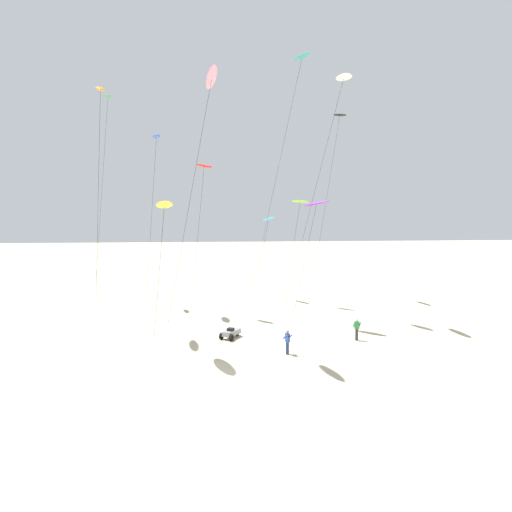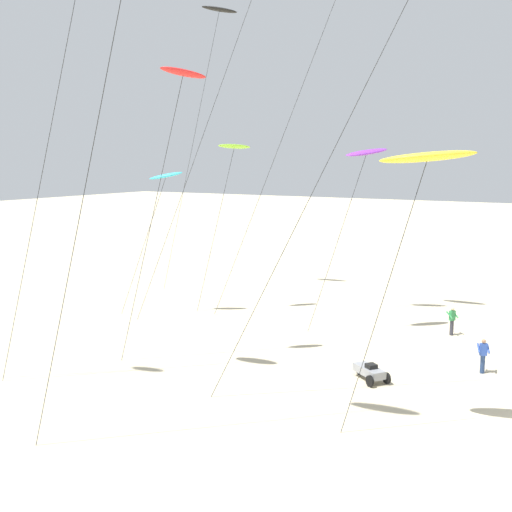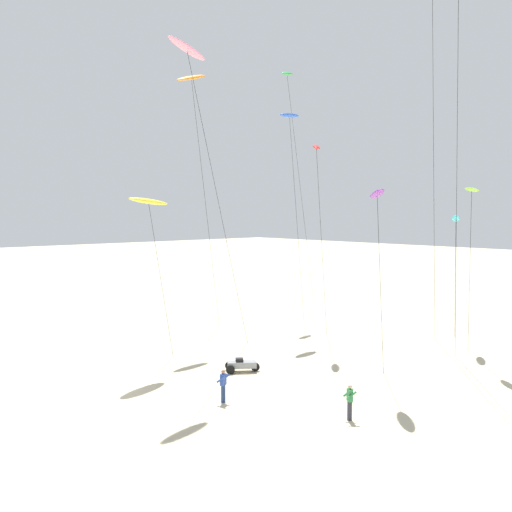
{
  "view_description": "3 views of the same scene",
  "coord_description": "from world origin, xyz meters",
  "px_view_note": "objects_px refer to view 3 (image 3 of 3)",
  "views": [
    {
      "loc": [
        0.92,
        -24.84,
        9.46
      ],
      "look_at": [
        4.96,
        14.21,
        5.77
      ],
      "focal_mm": 30.41,
      "sensor_mm": 36.0,
      "label": 1
    },
    {
      "loc": [
        -23.61,
        -1.16,
        10.06
      ],
      "look_at": [
        -0.11,
        12.52,
        5.79
      ],
      "focal_mm": 43.05,
      "sensor_mm": 36.0,
      "label": 2
    },
    {
      "loc": [
        28.24,
        -14.27,
        9.56
      ],
      "look_at": [
        1.42,
        9.98,
        6.77
      ],
      "focal_mm": 40.81,
      "sensor_mm": 36.0,
      "label": 3
    }
  ],
  "objects_px": {
    "kite_green": "(288,81)",
    "beach_buggy": "(241,365)",
    "kite_cyan": "(456,220)",
    "kite_yellow": "(149,202)",
    "kite_lime": "(472,192)",
    "kite_flyer_middle": "(223,385)",
    "kite_pink": "(188,53)",
    "kite_orange": "(192,80)",
    "kite_purple": "(377,195)",
    "kite_flyer_nearest": "(350,401)",
    "kite_red": "(317,150)",
    "kite_blue": "(290,118)"
  },
  "relations": [
    {
      "from": "kite_cyan",
      "to": "kite_red",
      "type": "height_order",
      "value": "kite_red"
    },
    {
      "from": "kite_blue",
      "to": "beach_buggy",
      "type": "bearing_deg",
      "value": -58.27
    },
    {
      "from": "kite_red",
      "to": "kite_purple",
      "type": "bearing_deg",
      "value": -31.1
    },
    {
      "from": "kite_green",
      "to": "kite_pink",
      "type": "distance_m",
      "value": 22.18
    },
    {
      "from": "kite_orange",
      "to": "kite_blue",
      "type": "xyz_separation_m",
      "value": [
        3.48,
        6.89,
        -2.46
      ]
    },
    {
      "from": "kite_lime",
      "to": "kite_flyer_middle",
      "type": "relative_size",
      "value": 6.68
    },
    {
      "from": "kite_purple",
      "to": "kite_pink",
      "type": "xyz_separation_m",
      "value": [
        -8.74,
        -5.86,
        8.02
      ]
    },
    {
      "from": "kite_lime",
      "to": "kite_blue",
      "type": "bearing_deg",
      "value": -174.15
    },
    {
      "from": "kite_pink",
      "to": "beach_buggy",
      "type": "bearing_deg",
      "value": 62.63
    },
    {
      "from": "kite_pink",
      "to": "kite_flyer_nearest",
      "type": "distance_m",
      "value": 20.63
    },
    {
      "from": "kite_green",
      "to": "kite_blue",
      "type": "relative_size",
      "value": 1.29
    },
    {
      "from": "kite_green",
      "to": "beach_buggy",
      "type": "bearing_deg",
      "value": -52.81
    },
    {
      "from": "kite_flyer_nearest",
      "to": "kite_flyer_middle",
      "type": "bearing_deg",
      "value": -154.74
    },
    {
      "from": "kite_red",
      "to": "beach_buggy",
      "type": "distance_m",
      "value": 16.25
    },
    {
      "from": "kite_blue",
      "to": "kite_flyer_middle",
      "type": "xyz_separation_m",
      "value": [
        10.31,
        -15.1,
        -15.99
      ]
    },
    {
      "from": "kite_orange",
      "to": "kite_flyer_middle",
      "type": "bearing_deg",
      "value": -30.77
    },
    {
      "from": "kite_lime",
      "to": "kite_blue",
      "type": "relative_size",
      "value": 0.64
    },
    {
      "from": "kite_orange",
      "to": "kite_yellow",
      "type": "xyz_separation_m",
      "value": [
        5.61,
        -7.32,
        -9.21
      ]
    },
    {
      "from": "kite_purple",
      "to": "kite_flyer_nearest",
      "type": "distance_m",
      "value": 10.82
    },
    {
      "from": "kite_yellow",
      "to": "kite_lime",
      "type": "bearing_deg",
      "value": 51.71
    },
    {
      "from": "kite_green",
      "to": "kite_yellow",
      "type": "height_order",
      "value": "kite_green"
    },
    {
      "from": "kite_orange",
      "to": "kite_flyer_middle",
      "type": "relative_size",
      "value": 12.06
    },
    {
      "from": "kite_cyan",
      "to": "kite_yellow",
      "type": "xyz_separation_m",
      "value": [
        -9.53,
        -19.03,
        1.16
      ]
    },
    {
      "from": "kite_red",
      "to": "kite_blue",
      "type": "height_order",
      "value": "kite_blue"
    },
    {
      "from": "kite_lime",
      "to": "kite_flyer_nearest",
      "type": "distance_m",
      "value": 17.07
    },
    {
      "from": "kite_flyer_middle",
      "to": "kite_cyan",
      "type": "bearing_deg",
      "value": 86.14
    },
    {
      "from": "kite_lime",
      "to": "kite_flyer_middle",
      "type": "distance_m",
      "value": 19.75
    },
    {
      "from": "kite_cyan",
      "to": "kite_blue",
      "type": "bearing_deg",
      "value": -157.52
    },
    {
      "from": "beach_buggy",
      "to": "kite_red",
      "type": "bearing_deg",
      "value": 103.26
    },
    {
      "from": "kite_green",
      "to": "beach_buggy",
      "type": "distance_m",
      "value": 29.39
    },
    {
      "from": "kite_flyer_middle",
      "to": "kite_flyer_nearest",
      "type": "bearing_deg",
      "value": 25.26
    },
    {
      "from": "kite_yellow",
      "to": "kite_flyer_middle",
      "type": "relative_size",
      "value": 6.29
    },
    {
      "from": "kite_flyer_middle",
      "to": "beach_buggy",
      "type": "bearing_deg",
      "value": 130.19
    },
    {
      "from": "kite_purple",
      "to": "kite_orange",
      "type": "xyz_separation_m",
      "value": [
        -17.51,
        0.75,
        8.95
      ]
    },
    {
      "from": "kite_lime",
      "to": "kite_flyer_middle",
      "type": "height_order",
      "value": "kite_lime"
    },
    {
      "from": "kite_red",
      "to": "beach_buggy",
      "type": "xyz_separation_m",
      "value": [
        2.09,
        -8.86,
        -13.47
      ]
    },
    {
      "from": "kite_red",
      "to": "kite_flyer_nearest",
      "type": "height_order",
      "value": "kite_red"
    },
    {
      "from": "kite_green",
      "to": "kite_pink",
      "type": "relative_size",
      "value": 1.17
    },
    {
      "from": "kite_orange",
      "to": "kite_flyer_nearest",
      "type": "xyz_separation_m",
      "value": [
        19.61,
        -5.47,
        -18.45
      ]
    },
    {
      "from": "kite_orange",
      "to": "kite_yellow",
      "type": "bearing_deg",
      "value": -52.55
    },
    {
      "from": "kite_cyan",
      "to": "beach_buggy",
      "type": "distance_m",
      "value": 18.48
    },
    {
      "from": "kite_flyer_middle",
      "to": "kite_pink",
      "type": "bearing_deg",
      "value": 162.22
    },
    {
      "from": "kite_green",
      "to": "kite_flyer_nearest",
      "type": "distance_m",
      "value": 34.95
    },
    {
      "from": "kite_lime",
      "to": "kite_flyer_middle",
      "type": "xyz_separation_m",
      "value": [
        -4.2,
        -16.59,
        -9.86
      ]
    },
    {
      "from": "kite_lime",
      "to": "kite_flyer_nearest",
      "type": "xyz_separation_m",
      "value": [
        1.61,
        -13.84,
        -9.86
      ]
    },
    {
      "from": "kite_flyer_middle",
      "to": "kite_red",
      "type": "bearing_deg",
      "value": 113.5
    },
    {
      "from": "kite_red",
      "to": "kite_blue",
      "type": "bearing_deg",
      "value": 157.08
    },
    {
      "from": "kite_flyer_middle",
      "to": "beach_buggy",
      "type": "xyz_separation_m",
      "value": [
        -3.63,
        4.3,
        -0.46
      ]
    },
    {
      "from": "kite_lime",
      "to": "kite_flyer_nearest",
      "type": "height_order",
      "value": "kite_lime"
    },
    {
      "from": "kite_green",
      "to": "kite_purple",
      "type": "bearing_deg",
      "value": -33.7
    }
  ]
}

